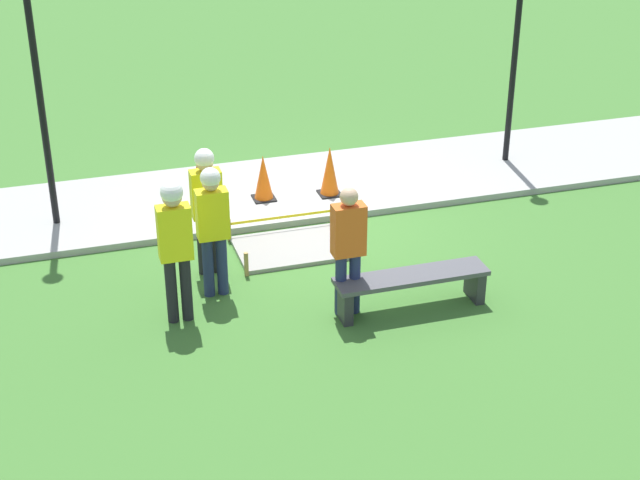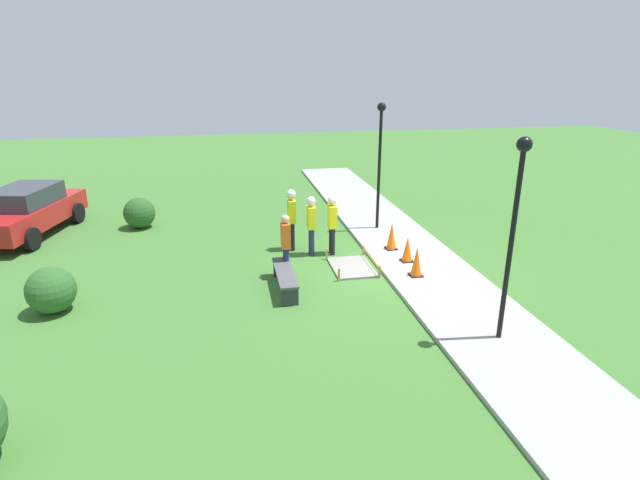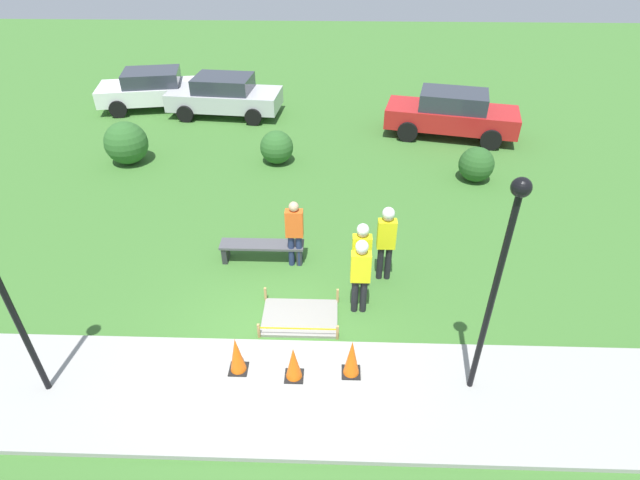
% 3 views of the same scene
% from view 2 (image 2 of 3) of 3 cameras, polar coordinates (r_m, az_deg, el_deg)
% --- Properties ---
extents(ground_plane, '(60.00, 60.00, 0.00)m').
position_cam_2_polar(ground_plane, '(13.52, 7.10, -3.83)').
color(ground_plane, '#3D702D').
extents(sidewalk, '(28.00, 2.48, 0.10)m').
position_cam_2_polar(sidewalk, '(13.92, 11.98, -3.21)').
color(sidewalk, '#9E9E99').
rests_on(sidewalk, ground_plane).
extents(wet_concrete_patch, '(1.59, 1.14, 0.35)m').
position_cam_2_polar(wet_concrete_patch, '(13.78, 3.66, -3.11)').
color(wet_concrete_patch, gray).
rests_on(wet_concrete_patch, ground_plane).
extents(traffic_cone_near_patch, '(0.34, 0.34, 0.79)m').
position_cam_2_polar(traffic_cone_near_patch, '(13.14, 10.99, -2.44)').
color(traffic_cone_near_patch, black).
rests_on(traffic_cone_near_patch, sidewalk).
extents(traffic_cone_far_patch, '(0.34, 0.34, 0.72)m').
position_cam_2_polar(traffic_cone_far_patch, '(14.09, 9.95, -1.03)').
color(traffic_cone_far_patch, black).
rests_on(traffic_cone_far_patch, sidewalk).
extents(traffic_cone_sidewalk_edge, '(0.34, 0.34, 0.80)m').
position_cam_2_polar(traffic_cone_sidewalk_edge, '(14.94, 8.19, 0.42)').
color(traffic_cone_sidewalk_edge, black).
rests_on(traffic_cone_sidewalk_edge, sidewalk).
extents(park_bench, '(1.96, 0.44, 0.49)m').
position_cam_2_polar(park_bench, '(12.40, -4.03, -4.17)').
color(park_bench, '#2D2D33').
rests_on(park_bench, ground_plane).
extents(worker_supervisor, '(0.40, 0.27, 1.86)m').
position_cam_2_polar(worker_supervisor, '(14.84, -3.27, 3.01)').
color(worker_supervisor, black).
rests_on(worker_supervisor, ground_plane).
extents(worker_assistant, '(0.40, 0.26, 1.78)m').
position_cam_2_polar(worker_assistant, '(14.48, 1.40, 2.37)').
color(worker_assistant, black).
rests_on(worker_assistant, ground_plane).
extents(worker_trainee, '(0.40, 0.26, 1.77)m').
position_cam_2_polar(worker_trainee, '(14.41, -1.00, 2.24)').
color(worker_trainee, navy).
rests_on(worker_trainee, ground_plane).
extents(bystander_in_orange_shirt, '(0.40, 0.22, 1.70)m').
position_cam_2_polar(bystander_in_orange_shirt, '(12.92, -3.94, -0.25)').
color(bystander_in_orange_shirt, navy).
rests_on(bystander_in_orange_shirt, ground_plane).
extents(lamppost_near, '(0.28, 0.28, 4.10)m').
position_cam_2_polar(lamppost_near, '(16.39, 6.87, 10.34)').
color(lamppost_near, black).
rests_on(lamppost_near, sidewalk).
extents(lamppost_far, '(0.28, 0.28, 4.00)m').
position_cam_2_polar(lamppost_far, '(9.91, 21.41, 2.94)').
color(lamppost_far, black).
rests_on(lamppost_far, sidewalk).
extents(parked_car_red, '(4.81, 2.67, 1.61)m').
position_cam_2_polar(parked_car_red, '(18.77, -30.44, 2.90)').
color(parked_car_red, red).
rests_on(parked_car_red, ground_plane).
extents(shrub_rounded_mid, '(1.05, 1.05, 1.05)m').
position_cam_2_polar(shrub_rounded_mid, '(18.13, -19.95, 2.92)').
color(shrub_rounded_mid, '#285623').
rests_on(shrub_rounded_mid, ground_plane).
extents(shrub_rounded_far, '(1.07, 1.07, 1.07)m').
position_cam_2_polar(shrub_rounded_far, '(12.73, -28.39, -5.06)').
color(shrub_rounded_far, '#2D6028').
rests_on(shrub_rounded_far, ground_plane).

